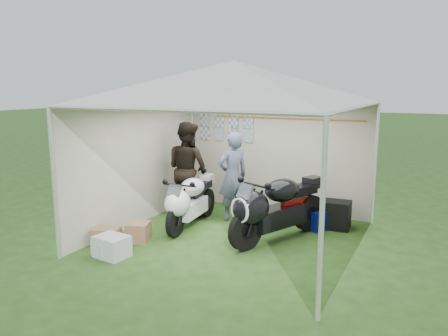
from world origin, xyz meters
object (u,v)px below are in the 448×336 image
Objects in this scene: canopy_tent at (235,87)px; person_dark_jacket at (188,169)px; crate_2 at (104,248)px; motorcycle_black at (275,207)px; person_blue_jacket at (233,177)px; crate_0 at (112,246)px; paddock_stand at (312,220)px; crate_3 at (106,236)px; equipment_box at (336,215)px; motorcycle_white at (189,200)px; crate_1 at (138,232)px.

person_dark_jacket is (-1.44, 0.84, -1.62)m from canopy_tent.
motorcycle_black is at bearing 40.06° from crate_2.
person_blue_jacket is at bearing 117.03° from canopy_tent.
crate_0 is (0.12, -2.46, -0.79)m from person_dark_jacket.
paddock_stand is 3.72m from crate_2.
person_dark_jacket is 4.37× the size of crate_3.
equipment_box is (0.77, 1.16, -0.35)m from motorcycle_black.
motorcycle_white reaches higher than crate_0.
person_blue_jacket is (-0.48, 0.95, -1.71)m from canopy_tent.
canopy_tent is 2.01m from person_blue_jacket.
crate_1 is at bearing 47.04° from crate_3.
canopy_tent is at bearing -137.72° from equipment_box.
canopy_tent reaches higher than motorcycle_black.
equipment_box is 3.58m from crate_1.
canopy_tent is 2.97× the size of person_dark_jacket.
person_dark_jacket is at bearing 117.27° from motorcycle_white.
crate_1 is (0.05, -1.71, -0.79)m from person_dark_jacket.
equipment_box is (1.93, 0.37, -0.61)m from person_blue_jacket.
paddock_stand reaches higher than crate_0.
crate_0 is at bearing -129.29° from canopy_tent.
crate_1 is (-1.39, -0.87, -2.41)m from canopy_tent.
motorcycle_black reaches higher than crate_1.
paddock_stand is 0.45m from equipment_box.
motorcycle_black reaches higher than equipment_box.
paddock_stand is 0.27× the size of person_blue_jacket.
canopy_tent is at bearing 50.71° from crate_0.
motorcycle_black is at bearing -113.56° from paddock_stand.
person_blue_jacket is 2.65m from crate_3.
equipment_box is at bearing 46.63° from crate_0.
canopy_tent is 12.97× the size of crate_3.
motorcycle_black is 4.40× the size of paddock_stand.
crate_0 is at bearing 18.49° from person_blue_jacket.
paddock_stand is 1.32× the size of crate_1.
motorcycle_white is 0.94m from person_dark_jacket.
person_dark_jacket is 2.58m from crate_0.
crate_2 is (-0.98, -2.59, -0.75)m from person_blue_jacket.
motorcycle_white is at bearing -154.32° from equipment_box.
equipment_box is (0.37, 0.24, 0.08)m from paddock_stand.
motorcycle_white reaches higher than crate_3.
crate_1 is (-2.46, -1.95, -0.02)m from paddock_stand.
person_blue_jacket is 2.06m from equipment_box.
person_blue_jacket is (-1.56, -0.13, 0.69)m from paddock_stand.
canopy_tent reaches higher than crate_3.
canopy_tent is 3.19m from crate_0.
motorcycle_white is 4.35× the size of crate_3.
person_dark_jacket reaches higher than crate_1.
person_blue_jacket is (-1.16, 0.80, 0.26)m from motorcycle_black.
person_blue_jacket is 5.28× the size of crate_2.
person_dark_jacket is 3.85× the size of crate_0.
crate_3 is (-0.43, 0.35, -0.02)m from crate_0.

